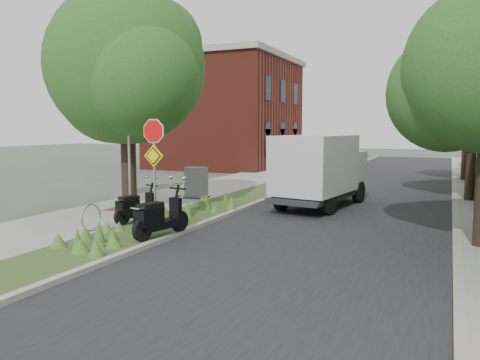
% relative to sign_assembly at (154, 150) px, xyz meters
% --- Properties ---
extents(ground, '(120.00, 120.00, 0.00)m').
position_rel_sign_assembly_xyz_m(ground, '(1.40, -0.58, -2.33)').
color(ground, '#4C5147').
rests_on(ground, ground).
extents(sidewalk_near, '(3.50, 60.00, 0.12)m').
position_rel_sign_assembly_xyz_m(sidewalk_near, '(-2.85, 9.42, -2.27)').
color(sidewalk_near, gray).
rests_on(sidewalk_near, ground).
extents(verge, '(2.00, 60.00, 0.12)m').
position_rel_sign_assembly_xyz_m(verge, '(-0.10, 9.42, -2.27)').
color(verge, '#384F22').
rests_on(verge, ground).
extents(kerb_near, '(0.20, 60.00, 0.13)m').
position_rel_sign_assembly_xyz_m(kerb_near, '(0.90, 9.42, -2.26)').
color(kerb_near, '#9E9991').
rests_on(kerb_near, ground).
extents(road, '(7.00, 60.00, 0.01)m').
position_rel_sign_assembly_xyz_m(road, '(4.40, 9.42, -2.32)').
color(road, black).
rests_on(road, ground).
extents(kerb_far, '(0.20, 60.00, 0.13)m').
position_rel_sign_assembly_xyz_m(kerb_far, '(7.90, 9.42, -2.26)').
color(kerb_far, '#9E9991').
rests_on(kerb_far, ground).
extents(street_tree_main, '(6.21, 5.54, 7.66)m').
position_rel_sign_assembly_xyz_m(street_tree_main, '(-2.68, 2.28, 2.48)').
color(street_tree_main, black).
rests_on(street_tree_main, ground).
extents(bare_post, '(0.08, 0.08, 4.00)m').
position_rel_sign_assembly_xyz_m(bare_post, '(-1.80, 1.22, -0.21)').
color(bare_post, '#A5A8AD').
rests_on(bare_post, ground).
extents(bike_hoop, '(0.06, 0.78, 0.77)m').
position_rel_sign_assembly_xyz_m(bike_hoop, '(-1.30, -1.18, -1.83)').
color(bike_hoop, '#A5A8AD').
rests_on(bike_hoop, ground).
extents(sign_assembly, '(0.94, 0.08, 3.22)m').
position_rel_sign_assembly_xyz_m(sign_assembly, '(0.00, 0.00, 0.00)').
color(sign_assembly, '#A5A8AD').
rests_on(sign_assembly, ground).
extents(fence_far, '(0.04, 24.00, 1.00)m').
position_rel_sign_assembly_xyz_m(fence_far, '(8.60, 9.42, -1.66)').
color(fence_far, black).
rests_on(fence_far, ground).
extents(brick_building, '(9.40, 10.40, 8.30)m').
position_rel_sign_assembly_xyz_m(brick_building, '(-8.10, 21.42, 1.88)').
color(brick_building, maroon).
rests_on(brick_building, ground).
extents(far_tree_b, '(4.83, 4.31, 6.56)m').
position_rel_sign_assembly_xyz_m(far_tree_b, '(8.34, 9.46, 2.04)').
color(far_tree_b, black).
rests_on(far_tree_b, ground).
extents(far_tree_c, '(4.37, 3.89, 5.93)m').
position_rel_sign_assembly_xyz_m(far_tree_c, '(8.34, 17.46, 1.63)').
color(far_tree_c, black).
rests_on(far_tree_c, ground).
extents(scooter_near, '(0.63, 1.72, 0.83)m').
position_rel_sign_assembly_xyz_m(scooter_near, '(-0.94, 0.23, -1.80)').
color(scooter_near, black).
rests_on(scooter_near, ground).
extents(scooter_far, '(0.65, 1.95, 0.93)m').
position_rel_sign_assembly_xyz_m(scooter_far, '(0.76, -1.08, -1.75)').
color(scooter_far, black).
rests_on(scooter_far, ground).
extents(box_truck, '(2.67, 5.29, 2.29)m').
position_rel_sign_assembly_xyz_m(box_truck, '(3.26, 5.97, -0.83)').
color(box_truck, '#262628').
rests_on(box_truck, ground).
extents(utility_cabinet, '(1.00, 0.72, 1.25)m').
position_rel_sign_assembly_xyz_m(utility_cabinet, '(-1.74, 5.47, -1.61)').
color(utility_cabinet, '#262628').
rests_on(utility_cabinet, ground).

